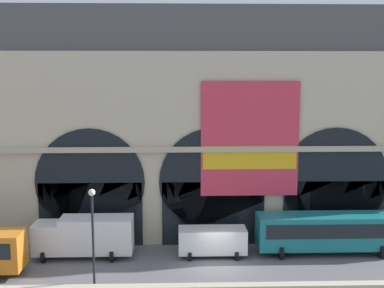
{
  "coord_description": "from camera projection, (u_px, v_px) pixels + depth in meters",
  "views": [
    {
      "loc": [
        -2.93,
        -34.11,
        14.03
      ],
      "look_at": [
        -1.73,
        5.0,
        8.36
      ],
      "focal_mm": 46.18,
      "sensor_mm": 36.0,
      "label": 1
    }
  ],
  "objects": [
    {
      "name": "ground_plane",
      "position": [
        218.0,
        267.0,
        35.84
      ],
      "size": [
        200.0,
        200.0,
        0.0
      ],
      "primitive_type": "plane",
      "color": "slate"
    },
    {
      "name": "station_building",
      "position": [
        212.0,
        128.0,
        41.65
      ],
      "size": [
        41.81,
        4.9,
        19.39
      ],
      "color": "beige",
      "rests_on": "ground"
    },
    {
      "name": "box_truck_midwest",
      "position": [
        85.0,
        236.0,
        37.68
      ],
      "size": [
        7.5,
        2.91,
        3.12
      ],
      "color": "white",
      "rests_on": "ground"
    },
    {
      "name": "van_center",
      "position": [
        212.0,
        240.0,
        37.95
      ],
      "size": [
        5.2,
        2.48,
        2.2
      ],
      "color": "white",
      "rests_on": "ground"
    },
    {
      "name": "bus_mideast",
      "position": [
        328.0,
        231.0,
        38.45
      ],
      "size": [
        11.0,
        3.25,
        3.1
      ],
      "color": "#19727A",
      "rests_on": "ground"
    },
    {
      "name": "street_lamp_quayside",
      "position": [
        93.0,
        228.0,
        30.86
      ],
      "size": [
        0.44,
        0.44,
        6.9
      ],
      "color": "black",
      "rests_on": "ground"
    }
  ]
}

